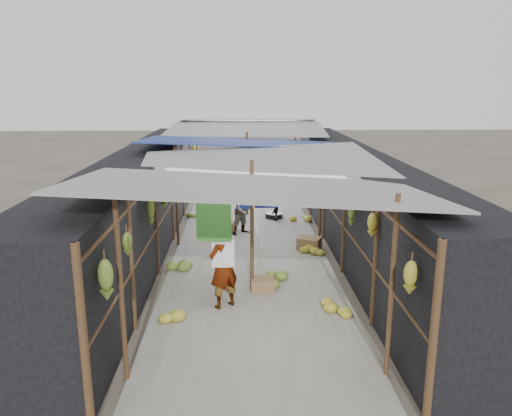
{
  "coord_description": "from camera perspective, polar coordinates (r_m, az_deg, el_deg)",
  "views": [
    {
      "loc": [
        -0.22,
        -6.16,
        3.93
      ],
      "look_at": [
        0.14,
        4.8,
        1.25
      ],
      "focal_mm": 35.0,
      "sensor_mm": 36.0,
      "label": 1
    }
  ],
  "objects": [
    {
      "name": "vendor_elderly",
      "position": [
        9.01,
        -3.74,
        -6.72
      ],
      "size": [
        0.68,
        0.64,
        1.57
      ],
      "primitive_type": "imported",
      "rotation": [
        0.0,
        0.0,
        3.75
      ],
      "color": "silver",
      "rests_on": "ground"
    },
    {
      "name": "ground",
      "position": [
        7.31,
        0.17,
        -18.78
      ],
      "size": [
        80.0,
        80.0,
        0.0
      ],
      "primitive_type": "plane",
      "color": "#6B6356",
      "rests_on": "ground"
    },
    {
      "name": "shopper_blue",
      "position": [
        13.49,
        -1.42,
        -0.16
      ],
      "size": [
        0.85,
        0.81,
        1.38
      ],
      "primitive_type": "imported",
      "rotation": [
        0.0,
        0.0,
        0.59
      ],
      "color": "#2248AB",
      "rests_on": "ground"
    },
    {
      "name": "stall_right",
      "position": [
        13.29,
        10.88,
        1.41
      ],
      "size": [
        1.4,
        15.0,
        2.3
      ],
      "primitive_type": "cube",
      "color": "black",
      "rests_on": "ground"
    },
    {
      "name": "stall_left",
      "position": [
        13.2,
        -12.65,
        1.24
      ],
      "size": [
        1.4,
        15.0,
        2.3
      ],
      "primitive_type": "cube",
      "color": "black",
      "rests_on": "ground"
    },
    {
      "name": "black_basin",
      "position": [
        15.26,
        2.07,
        -0.88
      ],
      "size": [
        0.55,
        0.55,
        0.16
      ],
      "primitive_type": "cylinder",
      "color": "black",
      "rests_on": "ground"
    },
    {
      "name": "hanging_bananas",
      "position": [
        12.82,
        -1.21,
        3.55
      ],
      "size": [
        3.95,
        14.1,
        0.77
      ],
      "color": "olive",
      "rests_on": "ground"
    },
    {
      "name": "vendor_seated",
      "position": [
        14.85,
        2.19,
        0.02
      ],
      "size": [
        0.42,
        0.59,
        0.82
      ],
      "primitive_type": "imported",
      "rotation": [
        0.0,
        0.0,
        -1.81
      ],
      "color": "#544E49",
      "rests_on": "ground"
    },
    {
      "name": "crate_near",
      "position": [
        9.92,
        0.79,
        -8.77
      ],
      "size": [
        0.46,
        0.38,
        0.27
      ],
      "primitive_type": "cube",
      "rotation": [
        0.0,
        0.0,
        -0.04
      ],
      "color": "olive",
      "rests_on": "ground"
    },
    {
      "name": "market_canopy",
      "position": [
        13.07,
        -0.76,
        7.04
      ],
      "size": [
        5.62,
        15.2,
        2.77
      ],
      "color": "brown",
      "rests_on": "ground"
    },
    {
      "name": "aisle_slab",
      "position": [
        13.26,
        -0.83,
        -3.47
      ],
      "size": [
        3.6,
        16.0,
        0.02
      ],
      "primitive_type": "cube",
      "color": "#9E998E",
      "rests_on": "ground"
    },
    {
      "name": "crate_mid",
      "position": [
        12.37,
        6.09,
        -4.08
      ],
      "size": [
        0.67,
        0.61,
        0.32
      ],
      "primitive_type": "cube",
      "rotation": [
        0.0,
        0.0,
        -0.42
      ],
      "color": "olive",
      "rests_on": "ground"
    },
    {
      "name": "crate_back",
      "position": [
        13.79,
        -3.23,
        -2.22
      ],
      "size": [
        0.52,
        0.45,
        0.29
      ],
      "primitive_type": "cube",
      "rotation": [
        0.0,
        0.0,
        -0.18
      ],
      "color": "olive",
      "rests_on": "ground"
    },
    {
      "name": "floor_bananas",
      "position": [
        13.08,
        -1.64,
        -3.1
      ],
      "size": [
        3.79,
        9.86,
        0.35
      ],
      "color": "#A39929",
      "rests_on": "ground"
    }
  ]
}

